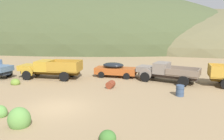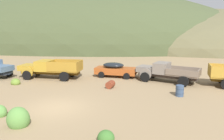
{
  "view_description": "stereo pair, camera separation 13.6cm",
  "coord_description": "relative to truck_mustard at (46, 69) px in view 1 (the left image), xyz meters",
  "views": [
    {
      "loc": [
        6.26,
        -11.96,
        5.05
      ],
      "look_at": [
        1.97,
        8.08,
        1.11
      ],
      "focal_mm": 33.5,
      "sensor_mm": 36.0,
      "label": 1
    },
    {
      "loc": [
        6.39,
        -11.93,
        5.05
      ],
      "look_at": [
        1.97,
        8.08,
        1.11
      ],
      "focal_mm": 33.5,
      "sensor_mm": 36.0,
      "label": 2
    }
  ],
  "objects": [
    {
      "name": "bush_between_trucks",
      "position": [
        -1.57,
        -3.02,
        -0.84
      ],
      "size": [
        0.99,
        0.93,
        0.68
      ],
      "color": "olive",
      "rests_on": "ground"
    },
    {
      "name": "hill_far_left",
      "position": [
        -19.57,
        48.31,
        -1.02
      ],
      "size": [
        117.48,
        64.31,
        35.05
      ],
      "primitive_type": "ellipsoid",
      "color": "#424C2D",
      "rests_on": "ground"
    },
    {
      "name": "bush_near_barrel",
      "position": [
        9.31,
        -11.21,
        -0.84
      ],
      "size": [
        0.81,
        0.76,
        0.73
      ],
      "color": "#3D702D",
      "rests_on": "ground"
    },
    {
      "name": "oil_drum_tipped",
      "position": [
        7.5,
        -2.35,
        -0.7
      ],
      "size": [
        0.76,
        0.93,
        0.63
      ],
      "color": "brown",
      "rests_on": "ground"
    },
    {
      "name": "bush_front_left",
      "position": [
        2.44,
        -9.73,
        -0.8
      ],
      "size": [
        0.81,
        0.72,
        0.85
      ],
      "color": "#5B8E42",
      "rests_on": "ground"
    },
    {
      "name": "bush_back_edge",
      "position": [
        4.34,
        -10.64,
        -0.69
      ],
      "size": [
        1.22,
        1.1,
        1.34
      ],
      "color": "#5B8E42",
      "rests_on": "ground"
    },
    {
      "name": "hill_center",
      "position": [
        22.44,
        65.15,
        -1.02
      ],
      "size": [
        90.14,
        88.99,
        24.21
      ],
      "primitive_type": "ellipsoid",
      "color": "brown",
      "rests_on": "ground"
    },
    {
      "name": "oil_drum_by_truck",
      "position": [
        13.25,
        -3.47,
        -0.59
      ],
      "size": [
        0.65,
        0.65,
        0.86
      ],
      "color": "#384C6B",
      "rests_on": "ground"
    },
    {
      "name": "truck_mustard",
      "position": [
        0.0,
        0.0,
        0.0
      ],
      "size": [
        6.65,
        2.83,
        1.91
      ],
      "rotation": [
        0.0,
        0.0,
        3.2
      ],
      "color": "#593D12",
      "rests_on": "ground"
    },
    {
      "name": "ground_plane",
      "position": [
        5.1,
        -7.82,
        -1.02
      ],
      "size": [
        300.0,
        300.0,
        0.0
      ],
      "primitive_type": "plane",
      "color": "#937A56"
    },
    {
      "name": "truck_primer_gray",
      "position": [
        12.01,
        1.14,
        -0.03
      ],
      "size": [
        6.28,
        3.81,
        1.89
      ],
      "rotation": [
        0.0,
        0.0,
        2.83
      ],
      "color": "#3D322D",
      "rests_on": "ground"
    },
    {
      "name": "car_oxide_orange",
      "position": [
        7.21,
        2.12,
        -0.21
      ],
      "size": [
        4.74,
        2.11,
        1.57
      ],
      "rotation": [
        0.0,
        0.0,
        -0.04
      ],
      "color": "#A34C1E",
      "rests_on": "ground"
    }
  ]
}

